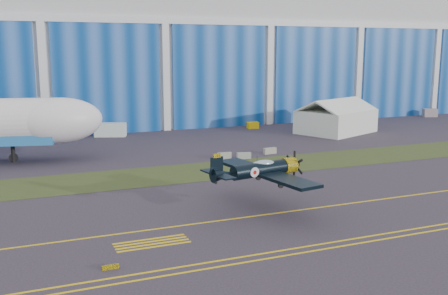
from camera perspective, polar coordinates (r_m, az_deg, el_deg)
name	(u,v)px	position (r m, az deg, el deg)	size (l,w,h in m)	color
ground	(296,194)	(56.83, 7.89, -5.08)	(260.00, 260.00, 0.00)	#362F3A
grass_median	(243,167)	(68.88, 2.03, -2.19)	(260.00, 10.00, 0.02)	#475128
hangar	(138,51)	(122.14, -9.37, 10.32)	(220.00, 45.70, 30.00)	silver
taxiway_centreline	(322,207)	(52.75, 10.63, -6.39)	(200.00, 0.20, 0.02)	yellow
edge_line_near	(386,239)	(45.52, 17.22, -9.47)	(80.00, 0.20, 0.02)	yellow
edge_line_far	(378,235)	(46.24, 16.42, -9.10)	(80.00, 0.20, 0.02)	yellow
hold_short_ladder	(152,243)	(43.05, -7.86, -10.25)	(6.00, 2.40, 0.02)	yellow
guard_board_left	(111,267)	(38.68, -12.24, -12.60)	(1.20, 0.15, 0.35)	yellow
warbird	(260,170)	(50.35, 3.91, -2.41)	(13.50, 15.42, 4.07)	black
tent	(336,116)	(99.70, 12.12, 3.41)	(16.57, 14.61, 6.39)	white
shipping_container	(110,130)	(95.67, -12.26, 1.90)	(5.48, 2.19, 2.38)	silver
tug	(253,125)	(103.27, 3.15, 2.44)	(2.16, 1.35, 1.26)	#E1BB0A
gse_box	(430,113)	(130.14, 21.50, 3.54)	(3.08, 1.64, 1.85)	gray
barrier_a	(224,156)	(74.29, 0.04, -0.90)	(2.00, 0.60, 0.90)	gray
barrier_b	(244,156)	(74.39, 2.18, -0.89)	(2.00, 0.60, 0.90)	gray
barrier_c	(270,151)	(78.17, 5.02, -0.36)	(2.00, 0.60, 0.90)	gray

